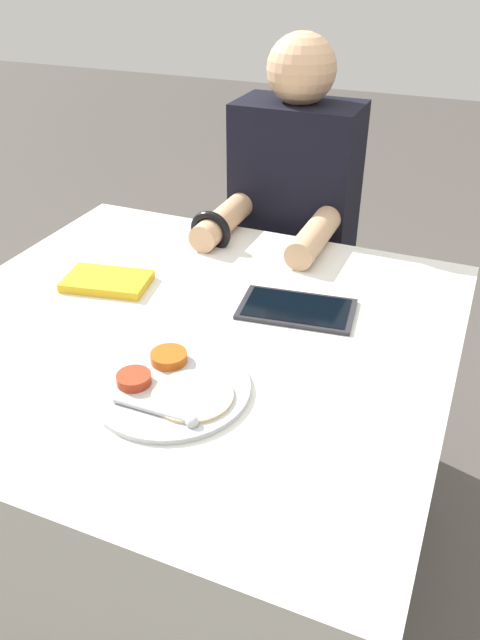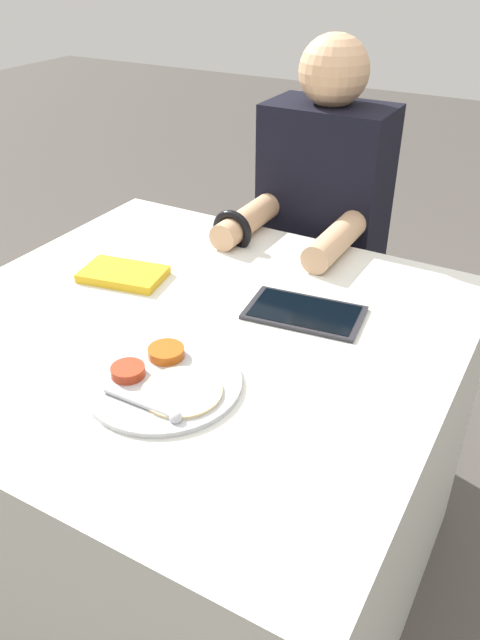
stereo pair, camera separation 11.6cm
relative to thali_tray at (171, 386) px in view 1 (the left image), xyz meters
The scene contains 6 objects.
ground_plane 0.81m from the thali_tray, 111.13° to the left, with size 12.00×12.00×0.00m, color #4C4742.
dining_table 0.45m from the thali_tray, 111.13° to the left, with size 1.05×1.01×0.77m.
thali_tray is the anchor object (origin of this frame).
red_notebook 0.42m from the thali_tray, 138.10° to the left, with size 0.20×0.15×0.02m.
tablet_device 0.36m from the thali_tray, 70.97° to the left, with size 0.25×0.17×0.01m.
person_diner 0.88m from the thali_tray, 94.31° to the left, with size 0.34×0.46×1.24m.
Camera 1 is at (0.51, -0.93, 1.45)m, focal length 35.00 mm.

